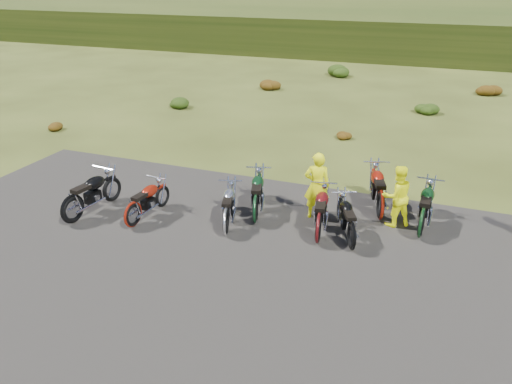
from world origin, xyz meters
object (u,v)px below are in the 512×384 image
at_px(motorcycle_0, 75,223).
at_px(person_middle, 317,187).
at_px(motorcycle_3, 226,234).
at_px(motorcycle_7, 419,237).

bearing_deg(motorcycle_0, person_middle, -59.56).
relative_size(motorcycle_3, motorcycle_7, 0.91).
distance_m(motorcycle_7, person_middle, 2.94).
height_order(motorcycle_0, motorcycle_3, motorcycle_0).
distance_m(motorcycle_0, person_middle, 6.63).
bearing_deg(motorcycle_3, motorcycle_0, 85.10).
xyz_separation_m(motorcycle_0, person_middle, (6.00, 2.65, 0.94)).
bearing_deg(motorcycle_0, motorcycle_3, -71.00).
height_order(motorcycle_7, person_middle, person_middle).
bearing_deg(person_middle, motorcycle_7, 165.50).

